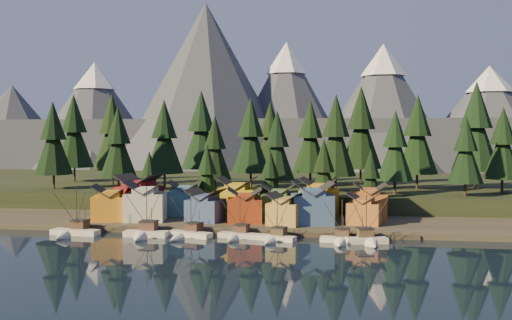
# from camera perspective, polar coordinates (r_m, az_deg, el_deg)

# --- Properties ---
(ground) EXTENTS (500.00, 500.00, 0.00)m
(ground) POSITION_cam_1_polar(r_m,az_deg,el_deg) (112.99, -3.56, -8.83)
(ground) COLOR black
(ground) RESTS_ON ground
(shore_strip) EXTENTS (400.00, 50.00, 1.50)m
(shore_strip) POSITION_cam_1_polar(r_m,az_deg,el_deg) (151.69, -0.46, -5.61)
(shore_strip) COLOR #332E25
(shore_strip) RESTS_ON ground
(hillside) EXTENTS (420.00, 100.00, 6.00)m
(hillside) POSITION_cam_1_polar(r_m,az_deg,el_deg) (200.65, 1.69, -2.97)
(hillside) COLOR black
(hillside) RESTS_ON ground
(dock) EXTENTS (80.00, 4.00, 1.00)m
(dock) POSITION_cam_1_polar(r_m,az_deg,el_deg) (128.82, -2.05, -7.19)
(dock) COLOR #40392E
(dock) RESTS_ON ground
(mountain_ridge) EXTENTS (560.00, 190.00, 90.00)m
(mountain_ridge) POSITION_cam_1_polar(r_m,az_deg,el_deg) (323.16, 3.45, 3.21)
(mountain_ridge) COLOR #4E5465
(mountain_ridge) RESTS_ON ground
(boat_0) EXTENTS (11.39, 12.24, 11.69)m
(boat_0) POSITION_cam_1_polar(r_m,az_deg,el_deg) (132.66, -17.92, -6.32)
(boat_0) COLOR silver
(boat_0) RESTS_ON ground
(boat_1) EXTENTS (9.74, 10.63, 12.24)m
(boat_1) POSITION_cam_1_polar(r_m,az_deg,el_deg) (126.42, -11.10, -6.54)
(boat_1) COLOR silver
(boat_1) RESTS_ON ground
(boat_2) EXTENTS (10.98, 11.42, 10.94)m
(boat_2) POSITION_cam_1_polar(r_m,az_deg,el_deg) (124.93, -6.98, -6.84)
(boat_2) COLOR silver
(boat_2) RESTS_ON ground
(boat_3) EXTENTS (9.60, 10.17, 10.19)m
(boat_3) POSITION_cam_1_polar(r_m,az_deg,el_deg) (122.92, -1.88, -7.01)
(boat_3) COLOR beige
(boat_3) RESTS_ON ground
(boat_4) EXTENTS (8.88, 9.31, 9.96)m
(boat_4) POSITION_cam_1_polar(r_m,az_deg,el_deg) (119.92, 1.87, -7.24)
(boat_4) COLOR silver
(boat_4) RESTS_ON ground
(boat_5) EXTENTS (9.30, 9.98, 9.93)m
(boat_5) POSITION_cam_1_polar(r_m,az_deg,el_deg) (119.32, 8.53, -7.35)
(boat_5) COLOR white
(boat_5) RESTS_ON ground
(boat_6) EXTENTS (9.04, 9.61, 11.04)m
(boat_6) POSITION_cam_1_polar(r_m,az_deg,el_deg) (119.15, 11.16, -7.20)
(boat_6) COLOR silver
(boat_6) RESTS_ON ground
(house_front_0) EXTENTS (10.31, 9.96, 8.64)m
(house_front_0) POSITION_cam_1_polar(r_m,az_deg,el_deg) (142.67, -14.26, -4.07)
(house_front_0) COLOR #C37D1B
(house_front_0) RESTS_ON shore_strip
(house_front_1) EXTENTS (10.56, 10.25, 9.60)m
(house_front_1) POSITION_cam_1_polar(r_m,az_deg,el_deg) (140.35, -10.99, -3.94)
(house_front_1) COLOR beige
(house_front_1) RESTS_ON shore_strip
(house_front_2) EXTENTS (9.32, 9.37, 7.74)m
(house_front_2) POSITION_cam_1_polar(r_m,az_deg,el_deg) (137.63, -5.07, -4.44)
(house_front_2) COLOR navy
(house_front_2) RESTS_ON shore_strip
(house_front_3) EXTENTS (9.18, 8.87, 8.14)m
(house_front_3) POSITION_cam_1_polar(r_m,az_deg,el_deg) (135.14, -1.15, -4.47)
(house_front_3) COLOR maroon
(house_front_3) RESTS_ON shore_strip
(house_front_4) EXTENTS (8.75, 9.19, 7.40)m
(house_front_4) POSITION_cam_1_polar(r_m,az_deg,el_deg) (131.75, 2.94, -4.82)
(house_front_4) COLOR #AF8E3E
(house_front_4) RESTS_ON shore_strip
(house_front_5) EXTENTS (10.57, 9.87, 9.79)m
(house_front_5) POSITION_cam_1_polar(r_m,az_deg,el_deg) (133.40, 5.66, -4.20)
(house_front_5) COLOR #375583
(house_front_5) RESTS_ON shore_strip
(house_front_6) EXTENTS (8.57, 8.26, 7.35)m
(house_front_6) POSITION_cam_1_polar(r_m,az_deg,el_deg) (134.69, 10.77, -4.71)
(house_front_6) COLOR #A9612B
(house_front_6) RESTS_ON shore_strip
(house_back_0) EXTENTS (11.11, 10.80, 10.57)m
(house_back_0) POSITION_cam_1_polar(r_m,az_deg,el_deg) (149.60, -11.59, -3.35)
(house_back_0) COLOR maroon
(house_back_0) RESTS_ON shore_strip
(house_back_1) EXTENTS (9.29, 9.37, 8.89)m
(house_back_1) POSITION_cam_1_polar(r_m,az_deg,el_deg) (147.92, -7.17, -3.73)
(house_back_1) COLOR teal
(house_back_1) RESTS_ON shore_strip
(house_back_2) EXTENTS (9.48, 8.73, 9.95)m
(house_back_2) POSITION_cam_1_polar(r_m,az_deg,el_deg) (145.80, -1.87, -3.58)
(house_back_2) COLOR gold
(house_back_2) RESTS_ON shore_strip
(house_back_3) EXTENTS (8.35, 7.45, 8.44)m
(house_back_3) POSITION_cam_1_polar(r_m,az_deg,el_deg) (143.14, 2.27, -4.01)
(house_back_3) COLOR #476D3B
(house_back_3) RESTS_ON shore_strip
(house_back_4) EXTENTS (9.94, 9.61, 9.99)m
(house_back_4) POSITION_cam_1_polar(r_m,az_deg,el_deg) (143.24, 6.33, -3.69)
(house_back_4) COLOR gold
(house_back_4) RESTS_ON shore_strip
(house_back_5) EXTENTS (7.99, 8.08, 8.95)m
(house_back_5) POSITION_cam_1_polar(r_m,az_deg,el_deg) (142.47, 11.30, -3.98)
(house_back_5) COLOR #A45D2A
(house_back_5) RESTS_ON shore_strip
(tree_hill_0) EXTENTS (11.32, 11.32, 26.36)m
(tree_hill_0) POSITION_cam_1_polar(r_m,az_deg,el_deg) (181.40, -19.62, 1.81)
(tree_hill_0) COLOR #332319
(tree_hill_0) RESTS_ON hillside
(tree_hill_1) EXTENTS (12.69, 12.69, 29.56)m
(tree_hill_1) POSITION_cam_1_polar(r_m,az_deg,el_deg) (190.80, -14.18, 2.43)
(tree_hill_1) COLOR #332319
(tree_hill_1) RESTS_ON hillside
(tree_hill_2) EXTENTS (10.48, 10.48, 24.40)m
(tree_hill_2) POSITION_cam_1_polar(r_m,az_deg,el_deg) (168.53, -13.62, 1.48)
(tree_hill_2) COLOR #332319
(tree_hill_2) RESTS_ON hillside
(tree_hill_3) EXTENTS (11.63, 11.63, 27.08)m
(tree_hill_3) POSITION_cam_1_polar(r_m,az_deg,el_deg) (176.47, -9.15, 2.04)
(tree_hill_3) COLOR #332319
(tree_hill_3) RESTS_ON hillside
(tree_hill_4) EXTENTS (13.29, 13.29, 30.95)m
(tree_hill_4) POSITION_cam_1_polar(r_m,az_deg,el_deg) (188.79, -5.48, 2.73)
(tree_hill_4) COLOR #332319
(tree_hill_4) RESTS_ON hillside
(tree_hill_5) EXTENTS (9.36, 9.36, 21.81)m
(tree_hill_5) POSITION_cam_1_polar(r_m,az_deg,el_deg) (162.24, -4.13, 1.00)
(tree_hill_5) COLOR #332319
(tree_hill_5) RESTS_ON hillside
(tree_hill_6) EXTENTS (11.96, 11.96, 27.86)m
(tree_hill_6) POSITION_cam_1_polar(r_m,az_deg,el_deg) (175.47, -0.53, 2.20)
(tree_hill_6) COLOR #332319
(tree_hill_6) RESTS_ON hillside
(tree_hill_7) EXTENTS (9.88, 9.88, 23.01)m
(tree_hill_7) POSITION_cam_1_polar(r_m,az_deg,el_deg) (157.36, 2.13, 1.20)
(tree_hill_7) COLOR #332319
(tree_hill_7) RESTS_ON hillside
(tree_hill_8) EXTENTS (11.67, 11.67, 27.19)m
(tree_hill_8) POSITION_cam_1_polar(r_m,az_deg,el_deg) (180.65, 5.47, 2.09)
(tree_hill_8) COLOR #332319
(tree_hill_8) RESTS_ON hillside
(tree_hill_9) EXTENTS (11.97, 11.97, 27.89)m
(tree_hill_9) POSITION_cam_1_polar(r_m,az_deg,el_deg) (163.44, 7.99, 2.16)
(tree_hill_9) COLOR #332319
(tree_hill_9) RESTS_ON hillside
(tree_hill_10) EXTENTS (13.82, 13.82, 32.18)m
(tree_hill_10) POSITION_cam_1_polar(r_m,az_deg,el_deg) (188.58, 10.46, 2.90)
(tree_hill_10) COLOR #332319
(tree_hill_10) RESTS_ON hillside
(tree_hill_11) EXTENTS (9.90, 9.90, 23.05)m
(tree_hill_11) POSITION_cam_1_polar(r_m,az_deg,el_deg) (159.22, 13.74, 1.15)
(tree_hill_11) COLOR #332319
(tree_hill_11) RESTS_ON hillside
(tree_hill_12) EXTENTS (12.15, 12.15, 28.30)m
(tree_hill_12) POSITION_cam_1_polar(r_m,az_deg,el_deg) (175.99, 15.85, 2.19)
(tree_hill_12) COLOR #332319
(tree_hill_12) RESTS_ON hillside
(tree_hill_13) EXTENTS (9.15, 9.15, 21.32)m
(tree_hill_13) POSITION_cam_1_polar(r_m,az_deg,el_deg) (160.02, 20.24, 0.73)
(tree_hill_13) COLOR #332319
(tree_hill_13) RESTS_ON hillside
(tree_hill_14) EXTENTS (13.99, 13.99, 32.58)m
(tree_hill_14) POSITION_cam_1_polar(r_m,az_deg,el_deg) (185.12, 21.14, 2.85)
(tree_hill_14) COLOR #332319
(tree_hill_14) RESTS_ON hillside
(tree_hill_15) EXTENTS (11.76, 11.76, 27.40)m
(tree_hill_15) POSITION_cam_1_polar(r_m,az_deg,el_deg) (191.78, 1.43, 2.16)
(tree_hill_15) COLOR #332319
(tree_hill_15) RESTS_ON hillside
(tree_hill_16) EXTENTS (13.04, 13.04, 30.39)m
(tree_hill_16) POSITION_cam_1_polar(r_m,az_deg,el_deg) (207.30, -17.74, 2.52)
(tree_hill_16) COLOR #332319
(tree_hill_16) RESTS_ON hillside
(tree_hill_17) EXTENTS (10.36, 10.36, 24.14)m
(tree_hill_17) POSITION_cam_1_polar(r_m,az_deg,el_deg) (172.53, 23.45, 1.31)
(tree_hill_17) COLOR #332319
(tree_hill_17) RESTS_ON hillside
(tree_shore_0) EXTENTS (7.05, 7.05, 16.42)m
(tree_shore_0) POSITION_cam_1_polar(r_m,az_deg,el_deg) (157.28, -10.61, -1.80)
(tree_shore_0) COLOR #332319
(tree_shore_0) RESTS_ON shore_strip
(tree_shore_1) EXTENTS (7.85, 7.85, 18.29)m
(tree_shore_1) POSITION_cam_1_polar(r_m,az_deg,el_deg) (152.80, -4.92, -1.51)
(tree_shore_1) COLOR #332319
(tree_shore_1) RESTS_ON shore_strip
(tree_shore_2) EXTENTS (7.25, 7.25, 16.89)m
(tree_shore_2) POSITION_cam_1_polar(r_m,az_deg,el_deg) (149.92, 1.43, -1.87)
(tree_shore_2) COLOR #332319
(tree_shore_2) RESTS_ON shore_strip
(tree_shore_3) EXTENTS (8.53, 8.53, 19.88)m
(tree_shore_3) POSITION_cam_1_polar(r_m,az_deg,el_deg) (148.81, 6.79, -1.29)
(tree_shore_3) COLOR #332319
(tree_shore_3) RESTS_ON shore_strip
(tree_shore_4) EXTENTS (7.38, 7.38, 17.19)m
(tree_shore_4) POSITION_cam_1_polar(r_m,az_deg,el_deg) (149.11, 11.40, -1.88)
(tree_shore_4) COLOR #332319
(tree_shore_4) RESTS_ON shore_strip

